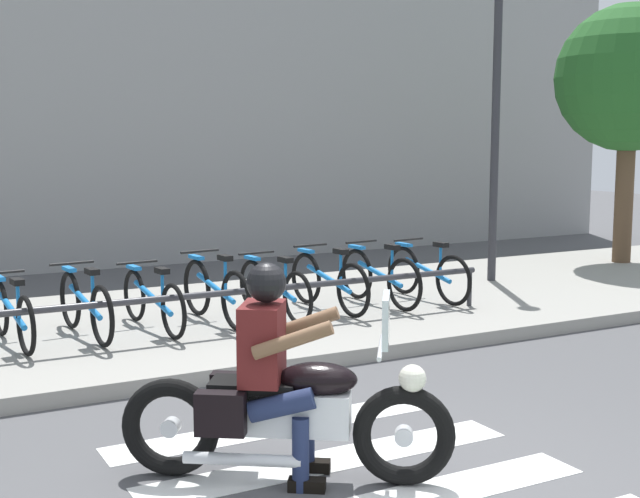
{
  "coord_description": "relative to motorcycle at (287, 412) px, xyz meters",
  "views": [
    {
      "loc": [
        -2.89,
        -4.19,
        2.26
      ],
      "look_at": [
        0.87,
        2.79,
        1.2
      ],
      "focal_mm": 47.76,
      "sensor_mm": 36.0,
      "label": 1
    }
  ],
  "objects": [
    {
      "name": "bicycle_2",
      "position": [
        0.36,
        4.04,
        0.02
      ],
      "size": [
        0.48,
        1.67,
        0.72
      ],
      "color": "black",
      "rests_on": "sidewalk"
    },
    {
      "name": "sidewalk",
      "position": [
        0.53,
        4.44,
        -0.39
      ],
      "size": [
        24.0,
        4.4,
        0.15
      ],
      "primitive_type": "cube",
      "color": "gray",
      "rests_on": "ground"
    },
    {
      "name": "motorcycle",
      "position": [
        0.0,
        0.0,
        0.0
      ],
      "size": [
        1.9,
        1.35,
        1.26
      ],
      "color": "black",
      "rests_on": "ground"
    },
    {
      "name": "bicycle_5",
      "position": [
        2.54,
        4.04,
        0.04
      ],
      "size": [
        0.48,
        1.66,
        0.78
      ],
      "color": "black",
      "rests_on": "sidewalk"
    },
    {
      "name": "crosswalk_stripe_3",
      "position": [
        0.42,
        0.16,
        -0.46
      ],
      "size": [
        2.8,
        0.4,
        0.01
      ],
      "primitive_type": "cube",
      "color": "white",
      "rests_on": "ground"
    },
    {
      "name": "building_backdrop",
      "position": [
        0.53,
        10.14,
        2.74
      ],
      "size": [
        24.0,
        1.2,
        6.41
      ],
      "primitive_type": "cube",
      "color": "gray",
      "rests_on": "ground"
    },
    {
      "name": "rider",
      "position": [
        -0.06,
        0.05,
        0.37
      ],
      "size": [
        0.77,
        0.73,
        1.45
      ],
      "color": "#591919",
      "rests_on": "ground"
    },
    {
      "name": "bicycle_0",
      "position": [
        -1.1,
        4.04,
        0.02
      ],
      "size": [
        0.48,
        1.61,
        0.72
      ],
      "color": "black",
      "rests_on": "sidewalk"
    },
    {
      "name": "bicycle_3",
      "position": [
        1.08,
        4.04,
        0.05
      ],
      "size": [
        0.48,
        1.64,
        0.8
      ],
      "color": "black",
      "rests_on": "sidewalk"
    },
    {
      "name": "bicycle_6",
      "position": [
        3.27,
        4.04,
        0.04
      ],
      "size": [
        0.48,
        1.63,
        0.79
      ],
      "color": "black",
      "rests_on": "sidewalk"
    },
    {
      "name": "bicycle_7",
      "position": [
        4.0,
        4.04,
        0.04
      ],
      "size": [
        0.48,
        1.61,
        0.77
      ],
      "color": "black",
      "rests_on": "sidewalk"
    },
    {
      "name": "bicycle_4",
      "position": [
        1.81,
        4.04,
        0.02
      ],
      "size": [
        0.48,
        1.64,
        0.74
      ],
      "color": "black",
      "rests_on": "sidewalk"
    },
    {
      "name": "bike_rack",
      "position": [
        1.45,
        3.49,
        0.11
      ],
      "size": [
        5.7,
        0.07,
        0.49
      ],
      "color": "#333338",
      "rests_on": "sidewalk"
    },
    {
      "name": "bicycle_1",
      "position": [
        -0.37,
        4.04,
        0.03
      ],
      "size": [
        0.48,
        1.65,
        0.77
      ],
      "color": "black",
      "rests_on": "sidewalk"
    },
    {
      "name": "tree_near_rack",
      "position": [
        8.84,
        5.24,
        2.71
      ],
      "size": [
        2.42,
        2.42,
        4.42
      ],
      "color": "brown",
      "rests_on": "ground"
    },
    {
      "name": "crosswalk_stripe_4",
      "position": [
        0.42,
        0.96,
        -0.46
      ],
      "size": [
        2.8,
        0.4,
        0.01
      ],
      "primitive_type": "cube",
      "color": "white",
      "rests_on": "ground"
    },
    {
      "name": "street_lamp",
      "position": [
        5.73,
        4.84,
        2.35
      ],
      "size": [
        0.28,
        0.28,
        4.71
      ],
      "color": "#2D2D33",
      "rests_on": "ground"
    }
  ]
}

